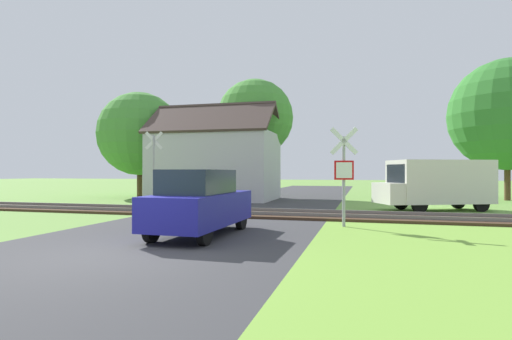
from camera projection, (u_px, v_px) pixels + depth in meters
ground_plane at (115, 256)px, 8.14m from camera, size 160.00×160.00×0.00m
road_asphalt at (163, 240)px, 10.07m from camera, size 7.32×80.00×0.01m
rail_track at (238, 213)px, 16.05m from camera, size 60.00×2.60×0.22m
stop_sign_near at (344, 171)px, 12.48m from camera, size 0.87×0.21×3.12m
crossing_sign_far at (154, 164)px, 19.10m from camera, size 0.87×0.20×3.67m
house at (216, 164)px, 24.91m from camera, size 7.77×5.33×6.00m
tree_far at (507, 115)px, 24.02m from camera, size 6.71×6.71×8.52m
tree_left at (140, 134)px, 27.76m from camera, size 5.76×5.76×7.25m
tree_center at (255, 118)px, 26.98m from camera, size 5.16×5.16×7.98m
mail_truck at (436, 183)px, 17.69m from camera, size 5.23×3.64×2.24m
parked_car at (200, 203)px, 10.75m from camera, size 1.71×4.03×1.78m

